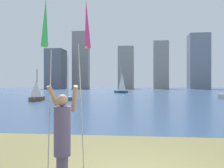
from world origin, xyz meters
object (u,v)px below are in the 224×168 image
person (62,131)px  kite_flag_right (87,29)px  sailboat_2 (122,83)px  sailboat_0 (68,98)px  sailboat_4 (36,90)px  kite_flag_left (45,27)px

person → kite_flag_right: size_ratio=0.49×
person → sailboat_2: (-2.21, 48.37, 1.10)m
sailboat_0 → person: bearing=-74.2°
sailboat_0 → sailboat_2: sailboat_2 is taller
person → sailboat_4: size_ratio=0.55×
kite_flag_left → sailboat_2: (-1.84, 48.40, -1.20)m
kite_flag_left → sailboat_4: 25.30m
person → sailboat_4: 25.34m
kite_flag_left → kite_flag_right: size_ratio=0.96×
kite_flag_right → sailboat_0: bearing=107.1°
sailboat_2 → sailboat_4: 26.49m
kite_flag_left → sailboat_2: bearing=92.2°
person → sailboat_0: bearing=101.4°
sailboat_4 → kite_flag_right: bearing=-64.5°
person → kite_flag_left: 2.33m
person → kite_flag_right: kite_flag_right is taller
kite_flag_right → sailboat_4: 24.85m
sailboat_2 → sailboat_4: size_ratio=1.53×
person → sailboat_0: size_ratio=0.38×
sailboat_4 → sailboat_0: bearing=20.3°
sailboat_2 → sailboat_4: bearing=-107.7°
person → sailboat_0: (-6.89, 24.41, -0.69)m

